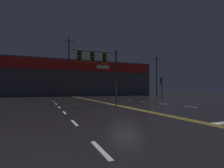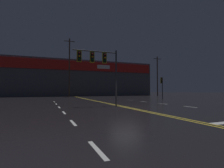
{
  "view_description": "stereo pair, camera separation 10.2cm",
  "coord_description": "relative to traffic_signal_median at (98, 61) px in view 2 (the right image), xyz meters",
  "views": [
    {
      "loc": [
        -6.36,
        -12.92,
        1.39
      ],
      "look_at": [
        0.0,
        3.05,
        2.0
      ],
      "focal_mm": 28.0,
      "sensor_mm": 36.0,
      "label": 1
    },
    {
      "loc": [
        -6.27,
        -12.96,
        1.39
      ],
      "look_at": [
        0.0,
        3.05,
        2.0
      ],
      "focal_mm": 28.0,
      "sensor_mm": 36.0,
      "label": 2
    }
  ],
  "objects": [
    {
      "name": "road_markings",
      "position": [
        2.76,
        -3.47,
        -3.98
      ],
      "size": [
        15.11,
        60.0,
        0.01
      ],
      "color": "gold",
      "rests_on": "ground"
    },
    {
      "name": "traffic_signal_corner_northeast",
      "position": [
        13.33,
        8.4,
        -1.43
      ],
      "size": [
        0.42,
        0.36,
        3.48
      ],
      "color": "#38383D",
      "rests_on": "ground"
    },
    {
      "name": "utility_pole_row",
      "position": [
        1.37,
        22.59,
        1.69
      ],
      "size": [
        44.11,
        0.26,
        12.4
      ],
      "color": "#4C3828",
      "rests_on": "ground"
    },
    {
      "name": "traffic_signal_median",
      "position": [
        0.0,
        0.0,
        0.0
      ],
      "size": [
        4.11,
        0.36,
        5.11
      ],
      "color": "#38383D",
      "rests_on": "ground"
    },
    {
      "name": "ground_plane",
      "position": [
        1.78,
        -1.98,
        -3.98
      ],
      "size": [
        200.0,
        200.0,
        0.0
      ],
      "primitive_type": "plane",
      "color": "black"
    },
    {
      "name": "building_backdrop",
      "position": [
        1.78,
        30.38,
        0.31
      ],
      "size": [
        41.32,
        10.23,
        8.56
      ],
      "color": "#4C4C51",
      "rests_on": "ground"
    }
  ]
}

